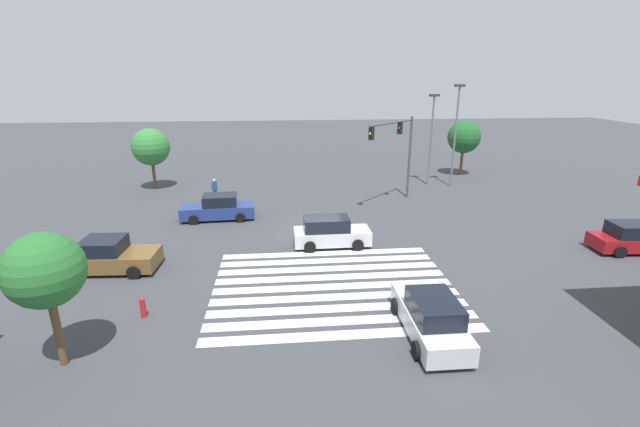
{
  "coord_description": "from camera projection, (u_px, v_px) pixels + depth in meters",
  "views": [
    {
      "loc": [
        -2.23,
        -24.01,
        9.2
      ],
      "look_at": [
        0.0,
        0.0,
        1.32
      ],
      "focal_mm": 24.0,
      "sensor_mm": 36.0,
      "label": 1
    }
  ],
  "objects": [
    {
      "name": "ground_plane",
      "position": [
        320.0,
        234.0,
        25.78
      ],
      "size": [
        134.09,
        134.09,
        0.0
      ],
      "primitive_type": "plane",
      "color": "#3D3F44"
    },
    {
      "name": "crosswalk_markings",
      "position": [
        334.0,
        287.0,
        19.42
      ],
      "size": [
        10.84,
        8.2,
        0.01
      ],
      "rotation": [
        0.0,
        0.0,
        1.57
      ],
      "color": "silver",
      "rests_on": "ground_plane"
    },
    {
      "name": "traffic_signal_mast",
      "position": [
        399.0,
        143.0,
        30.96
      ],
      "size": [
        4.19,
        4.19,
        6.22
      ],
      "rotation": [
        0.0,
        0.0,
        -2.36
      ],
      "color": "#47474C",
      "rests_on": "ground_plane"
    },
    {
      "name": "car_0",
      "position": [
        634.0,
        239.0,
        23.13
      ],
      "size": [
        4.66,
        2.22,
        1.59
      ],
      "rotation": [
        0.0,
        0.0,
        -0.07
      ],
      "color": "maroon",
      "rests_on": "ground_plane"
    },
    {
      "name": "car_1",
      "position": [
        218.0,
        208.0,
        28.29
      ],
      "size": [
        4.86,
        2.23,
        1.66
      ],
      "rotation": [
        0.0,
        0.0,
        3.2
      ],
      "color": "navy",
      "rests_on": "ground_plane"
    },
    {
      "name": "car_2",
      "position": [
        110.0,
        256.0,
        20.85
      ],
      "size": [
        4.43,
        2.38,
        1.64
      ],
      "rotation": [
        0.0,
        0.0,
        -0.05
      ],
      "color": "brown",
      "rests_on": "ground_plane"
    },
    {
      "name": "car_3",
      "position": [
        430.0,
        317.0,
        15.64
      ],
      "size": [
        2.02,
        4.7,
        1.65
      ],
      "rotation": [
        0.0,
        0.0,
        1.56
      ],
      "color": "silver",
      "rests_on": "ground_plane"
    },
    {
      "name": "car_4",
      "position": [
        330.0,
        232.0,
        23.83
      ],
      "size": [
        4.25,
        1.95,
        1.67
      ],
      "rotation": [
        0.0,
        0.0,
        0.01
      ],
      "color": "silver",
      "rests_on": "ground_plane"
    },
    {
      "name": "pedestrian",
      "position": [
        215.0,
        189.0,
        32.27
      ],
      "size": [
        0.41,
        0.41,
        1.72
      ],
      "rotation": [
        0.0,
        0.0,
        -0.82
      ],
      "color": "brown",
      "rests_on": "ground_plane"
    },
    {
      "name": "street_light_pole_a",
      "position": [
        432.0,
        131.0,
        36.02
      ],
      "size": [
        0.8,
        0.36,
        7.64
      ],
      "color": "slate",
      "rests_on": "ground_plane"
    },
    {
      "name": "street_light_pole_b",
      "position": [
        456.0,
        127.0,
        35.41
      ],
      "size": [
        0.8,
        0.36,
        8.43
      ],
      "color": "slate",
      "rests_on": "ground_plane"
    },
    {
      "name": "tree_corner_a",
      "position": [
        45.0,
        271.0,
        13.22
      ],
      "size": [
        2.41,
        2.41,
        4.63
      ],
      "color": "brown",
      "rests_on": "ground_plane"
    },
    {
      "name": "tree_corner_b",
      "position": [
        151.0,
        147.0,
        35.0
      ],
      "size": [
        3.03,
        3.03,
        5.03
      ],
      "color": "brown",
      "rests_on": "ground_plane"
    },
    {
      "name": "tree_corner_c",
      "position": [
        464.0,
        137.0,
        39.88
      ],
      "size": [
        3.02,
        3.02,
        5.13
      ],
      "color": "brown",
      "rests_on": "ground_plane"
    },
    {
      "name": "fire_hydrant",
      "position": [
        143.0,
        307.0,
        16.88
      ],
      "size": [
        0.22,
        0.22,
        0.86
      ],
      "color": "red",
      "rests_on": "ground_plane"
    }
  ]
}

